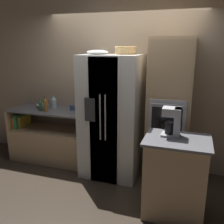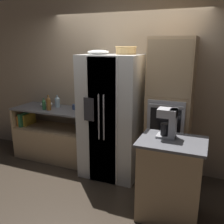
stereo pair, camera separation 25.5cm
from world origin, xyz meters
name	(u,v)px [view 2 (the right image)]	position (x,y,z in m)	size (l,w,h in m)	color
ground_plane	(114,173)	(0.00, 0.00, 0.00)	(20.00, 20.00, 0.00)	#382D23
wall_back	(126,83)	(0.00, 0.49, 1.40)	(12.00, 0.06, 2.80)	tan
counter_left	(54,140)	(-1.24, 0.16, 0.34)	(1.39, 0.61, 0.93)	tan
refrigerator	(113,116)	(-0.05, 0.06, 0.94)	(0.88, 0.83, 1.87)	silver
wall_oven	(170,112)	(0.80, 0.16, 1.06)	(0.61, 0.65, 2.11)	tan
island_counter	(170,179)	(0.98, -0.70, 0.49)	(0.75, 0.59, 0.97)	tan
wicker_basket	(126,50)	(0.13, 0.13, 1.93)	(0.31, 0.31, 0.12)	tan
fruit_bowl	(98,52)	(-0.27, 0.03, 1.90)	(0.32, 0.32, 0.06)	white
bottle_tall	(49,103)	(-1.21, 0.03, 1.04)	(0.08, 0.08, 0.26)	brown
bottle_short	(44,104)	(-1.32, 0.04, 1.02)	(0.06, 0.06, 0.20)	#33723F
bottle_wide	(57,101)	(-1.21, 0.27, 1.03)	(0.09, 0.09, 0.21)	silver
mug	(75,107)	(-0.83, 0.23, 0.97)	(0.11, 0.08, 0.09)	#384C7A
mixing_bowl	(47,104)	(-1.43, 0.26, 0.96)	(0.22, 0.22, 0.07)	white
coffee_maker	(169,122)	(0.92, -0.63, 1.16)	(0.21, 0.17, 0.34)	#B2B2B7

